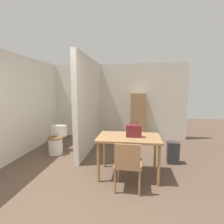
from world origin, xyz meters
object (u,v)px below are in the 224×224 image
at_px(space_heater, 173,153).
at_px(handbag, 134,131).
at_px(toilet, 57,142).
at_px(wooden_cabinet, 138,117).
at_px(wooden_chair, 128,163).
at_px(dining_table, 129,141).

bearing_deg(space_heater, handbag, -139.94).
distance_m(toilet, wooden_cabinet, 2.64).
height_order(handbag, wooden_cabinet, wooden_cabinet).
distance_m(toilet, space_heater, 2.90).
xyz_separation_m(wooden_chair, wooden_cabinet, (0.19, 2.98, 0.30)).
xyz_separation_m(toilet, wooden_cabinet, (2.11, 1.52, 0.46)).
distance_m(wooden_chair, handbag, 0.65).
relative_size(toilet, wooden_cabinet, 0.46).
bearing_deg(wooden_chair, dining_table, 93.09).
bearing_deg(wooden_chair, toilet, 145.03).
relative_size(wooden_cabinet, space_heater, 3.13).
bearing_deg(space_heater, wooden_chair, -128.27).
xyz_separation_m(handbag, wooden_cabinet, (0.10, 2.50, -0.13)).
distance_m(wooden_cabinet, space_heater, 2.00).
height_order(toilet, handbag, handbag).
distance_m(toilet, handbag, 2.31).
bearing_deg(wooden_chair, handbag, 82.37).
bearing_deg(dining_table, handbag, -17.49).
bearing_deg(wooden_chair, space_heater, 53.85).
distance_m(wooden_chair, space_heater, 1.56).
bearing_deg(handbag, wooden_chair, -99.75).
distance_m(handbag, wooden_cabinet, 2.51).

